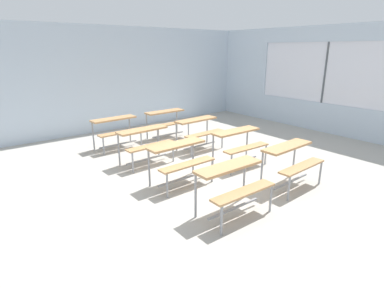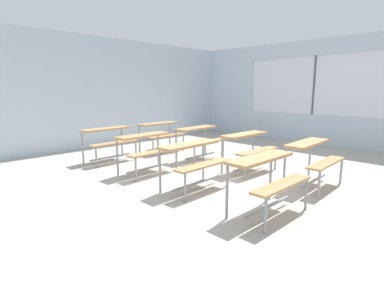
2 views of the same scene
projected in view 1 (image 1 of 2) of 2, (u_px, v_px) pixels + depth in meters
The scene contains 11 objects.
ground at pixel (201, 177), 5.92m from camera, with size 10.00×9.00×0.05m, color #ADA89E.
wall_back at pixel (103, 80), 8.86m from camera, with size 10.00×0.12×3.00m, color silver.
wall_right at pixel (346, 84), 8.32m from camera, with size 0.12×9.00×3.00m.
desk_bench_r0c0 at pixel (234, 179), 4.41m from camera, with size 1.11×0.60×0.74m.
desk_bench_r0c1 at pixel (292, 156), 5.33m from camera, with size 1.12×0.63×0.74m.
desk_bench_r1c0 at pixel (180, 155), 5.43m from camera, with size 1.11×0.62×0.74m.
desk_bench_r1c1 at pixel (239, 140), 6.32m from camera, with size 1.11×0.61×0.74m.
desk_bench_r2c0 at pixel (145, 138), 6.43m from camera, with size 1.13×0.65×0.74m.
desk_bench_r2c1 at pixel (199, 127), 7.35m from camera, with size 1.12×0.64×0.74m.
desk_bench_r3c0 at pixel (116, 126), 7.45m from camera, with size 1.12×0.64×0.74m.
desk_bench_r3c1 at pixel (167, 118), 8.31m from camera, with size 1.10×0.60×0.74m.
Camera 1 is at (-3.49, -4.20, 2.36)m, focal length 28.60 mm.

